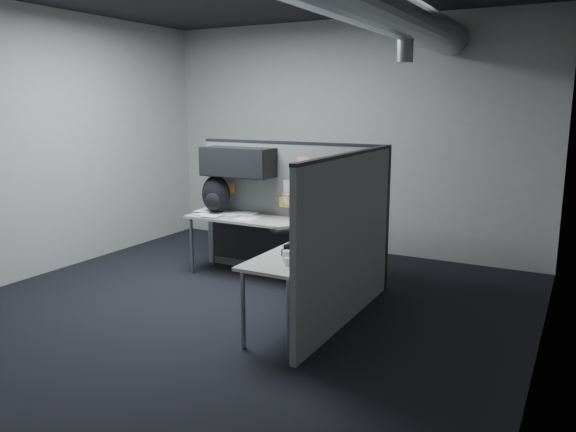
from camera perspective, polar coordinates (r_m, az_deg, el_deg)
The scene contains 12 objects.
room at distance 5.21m, azimuth -0.17°, elevation 11.66°, with size 5.62×5.62×3.22m.
partition_back at distance 6.76m, azimuth -1.24°, elevation 2.23°, with size 2.44×0.42×1.63m.
partition_right at distance 5.31m, azimuth 6.10°, elevation -2.31°, with size 0.07×2.23×1.63m.
desk at distance 6.19m, azimuth -0.43°, elevation -2.24°, with size 2.31×2.11×0.73m.
monitor at distance 6.09m, azimuth 4.64°, elevation 0.88°, with size 0.54×0.54×0.46m.
keyboard at distance 6.01m, azimuth 0.33°, elevation -1.32°, with size 0.36×0.46×0.04m.
mouse at distance 5.61m, azimuth 2.30°, elevation -2.27°, with size 0.27×0.27×0.05m.
phone at distance 5.07m, azimuth 0.87°, elevation -3.49°, with size 0.21×0.23×0.11m.
bottles at distance 4.76m, azimuth 0.56°, elevation -4.50°, with size 0.16×0.17×0.09m.
cup at distance 4.83m, azimuth -0.14°, elevation -4.12°, with size 0.07×0.07×0.10m, color silver.
papers at distance 6.93m, azimuth -6.25°, elevation 0.24°, with size 0.93×0.63×0.02m.
backpack at distance 6.99m, azimuth -7.35°, elevation 2.13°, with size 0.39×0.35×0.47m.
Camera 1 is at (3.03, -4.58, 2.07)m, focal length 35.00 mm.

